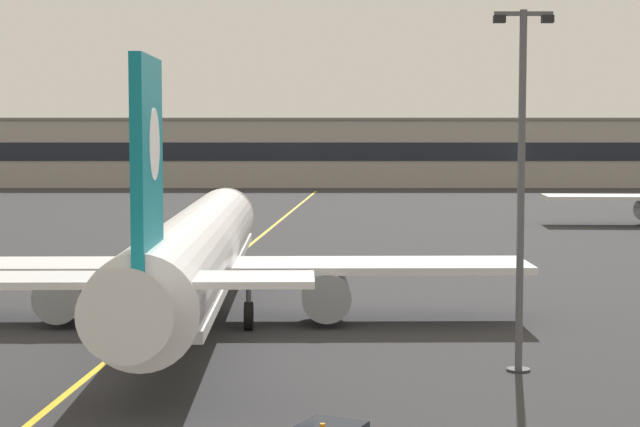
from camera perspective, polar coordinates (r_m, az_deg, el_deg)
The scene contains 6 objects.
ground_plane at distance 40.24m, azimuth -9.63°, elevation -8.94°, with size 400.00×400.00×0.00m, color #2D2D30.
taxiway_centreline at distance 69.52m, azimuth -5.43°, elevation -3.20°, with size 0.30×180.00×0.01m, color yellow.
airliner_foreground at distance 52.31m, azimuth -6.34°, elevation -2.04°, with size 32.07×41.44×11.65m.
apron_lamp_post at distance 42.02m, azimuth 10.60°, elevation 1.49°, with size 2.24×0.90×13.71m.
safety_cone_by_nose_gear at distance 69.37m, azimuth -4.56°, elevation -3.00°, with size 0.44×0.44×0.55m.
terminal_building at distance 172.85m, azimuth 0.29°, elevation 3.22°, with size 143.90×12.40×10.73m.
Camera 1 is at (6.76, -38.55, 9.34)m, focal length 61.40 mm.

